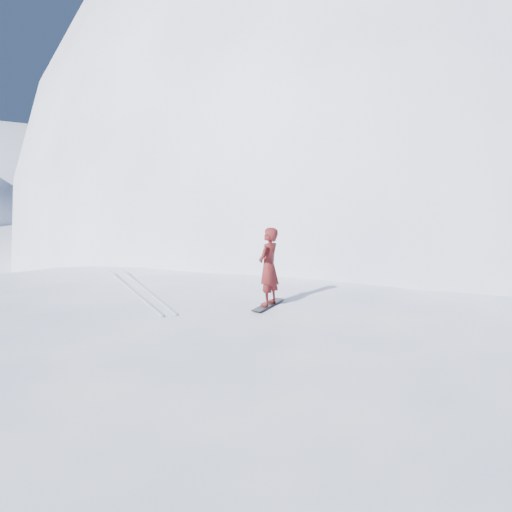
{
  "coord_description": "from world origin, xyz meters",
  "views": [
    {
      "loc": [
        -1.84,
        -9.18,
        5.64
      ],
      "look_at": [
        2.0,
        2.33,
        3.5
      ],
      "focal_mm": 32.0,
      "sensor_mm": 36.0,
      "label": 1
    }
  ],
  "objects": [
    {
      "name": "ground",
      "position": [
        0.0,
        0.0,
        0.0
      ],
      "size": [
        400.0,
        400.0,
        0.0
      ],
      "primitive_type": "plane",
      "color": "white",
      "rests_on": "ground"
    },
    {
      "name": "near_ridge",
      "position": [
        1.0,
        3.0,
        0.0
      ],
      "size": [
        36.0,
        28.0,
        4.8
      ],
      "primitive_type": "ellipsoid",
      "color": "white",
      "rests_on": "ground"
    },
    {
      "name": "summit_peak",
      "position": [
        22.0,
        26.0,
        0.0
      ],
      "size": [
        60.0,
        56.0,
        56.0
      ],
      "primitive_type": "ellipsoid",
      "color": "white",
      "rests_on": "ground"
    },
    {
      "name": "peak_shoulder",
      "position": [
        10.0,
        20.0,
        0.0
      ],
      "size": [
        28.0,
        24.0,
        18.0
      ],
      "primitive_type": "ellipsoid",
      "color": "white",
      "rests_on": "ground"
    },
    {
      "name": "wind_bumps",
      "position": [
        -0.56,
        2.12,
        0.0
      ],
      "size": [
        16.0,
        14.4,
        1.0
      ],
      "color": "white",
      "rests_on": "ground"
    },
    {
      "name": "snowboard",
      "position": [
        2.0,
        1.33,
        2.41
      ],
      "size": [
        1.17,
        1.09,
        0.02
      ],
      "primitive_type": "cube",
      "rotation": [
        0.0,
        0.0,
        0.73
      ],
      "color": "black",
      "rests_on": "near_ridge"
    },
    {
      "name": "snowboarder",
      "position": [
        2.0,
        1.33,
        3.4
      ],
      "size": [
        0.84,
        0.83,
        1.96
      ],
      "primitive_type": "imported",
      "rotation": [
        0.0,
        0.0,
        3.88
      ],
      "color": "maroon",
      "rests_on": "snowboard"
    },
    {
      "name": "board_tracks",
      "position": [
        -1.04,
        4.18,
        2.42
      ],
      "size": [
        1.5,
        5.92,
        0.04
      ],
      "color": "silver",
      "rests_on": "ground"
    }
  ]
}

